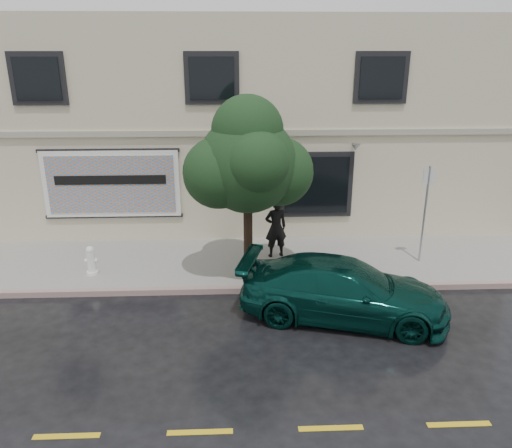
{
  "coord_description": "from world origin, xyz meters",
  "views": [
    {
      "loc": [
        0.66,
        -10.2,
        6.08
      ],
      "look_at": [
        1.17,
        2.2,
        1.65
      ],
      "focal_mm": 35.0,
      "sensor_mm": 36.0,
      "label": 1
    }
  ],
  "objects_px": {
    "pedestrian": "(276,227)",
    "car": "(343,290)",
    "fire_hydrant": "(91,261)",
    "street_tree": "(248,164)"
  },
  "relations": [
    {
      "from": "car",
      "to": "fire_hydrant",
      "type": "height_order",
      "value": "car"
    },
    {
      "from": "street_tree",
      "to": "pedestrian",
      "type": "bearing_deg",
      "value": 57.01
    },
    {
      "from": "car",
      "to": "fire_hydrant",
      "type": "xyz_separation_m",
      "value": [
        -6.47,
        2.31,
        -0.15
      ]
    },
    {
      "from": "pedestrian",
      "to": "car",
      "type": "bearing_deg",
      "value": 97.96
    },
    {
      "from": "pedestrian",
      "to": "street_tree",
      "type": "bearing_deg",
      "value": 43.39
    },
    {
      "from": "car",
      "to": "pedestrian",
      "type": "distance_m",
      "value": 3.62
    },
    {
      "from": "car",
      "to": "street_tree",
      "type": "distance_m",
      "value": 3.92
    },
    {
      "from": "street_tree",
      "to": "car",
      "type": "bearing_deg",
      "value": -43.16
    },
    {
      "from": "pedestrian",
      "to": "fire_hydrant",
      "type": "bearing_deg",
      "value": -2.27
    },
    {
      "from": "fire_hydrant",
      "to": "pedestrian",
      "type": "bearing_deg",
      "value": 23.25
    }
  ]
}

